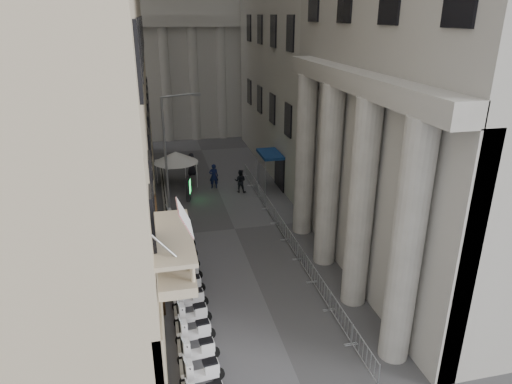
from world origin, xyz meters
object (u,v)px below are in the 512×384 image
street_lamp (170,149)px  pedestrian_a (214,176)px  security_tent (181,158)px  pedestrian_b (240,181)px  info_kiosk (188,189)px

street_lamp → pedestrian_a: 7.93m
security_tent → street_lamp: bearing=-99.0°
street_lamp → pedestrian_a: size_ratio=4.20×
street_lamp → pedestrian_b: street_lamp is taller
pedestrian_a → street_lamp: bearing=59.7°
street_lamp → pedestrian_b: size_ratio=4.58×
street_lamp → pedestrian_a: (3.51, 5.82, -4.09)m
security_tent → pedestrian_a: 2.97m
street_lamp → pedestrian_a: bearing=36.1°
info_kiosk → pedestrian_b: (4.15, 0.80, 0.01)m
security_tent → pedestrian_a: size_ratio=1.76×
info_kiosk → pedestrian_a: size_ratio=0.90×
info_kiosk → pedestrian_b: bearing=22.5°
pedestrian_b → street_lamp: bearing=62.7°
security_tent → info_kiosk: (0.20, -3.14, -1.51)m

